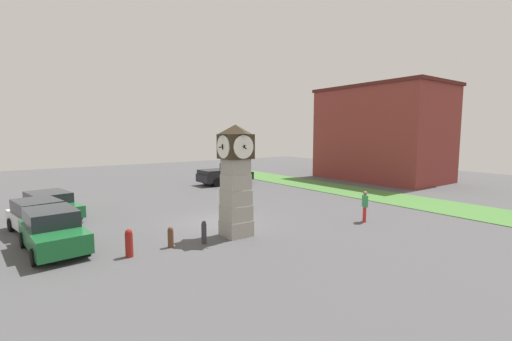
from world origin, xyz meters
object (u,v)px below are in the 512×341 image
at_px(clock_tower, 236,178).
at_px(car_by_building, 53,230).
at_px(car_near_tower, 39,216).
at_px(pickup_truck, 226,174).
at_px(car_navy_sedan, 50,205).
at_px(bollard_near_tower, 232,225).
at_px(bollard_end_row, 129,243).
at_px(bollard_mid_row, 204,232).
at_px(bollard_far_row, 171,237).
at_px(pedestrian_crossing_lot, 365,204).

relative_size(clock_tower, car_by_building, 1.15).
relative_size(car_near_tower, pickup_truck, 0.91).
relative_size(car_navy_sedan, car_near_tower, 1.06).
bearing_deg(pickup_truck, bollard_near_tower, -29.87).
bearing_deg(car_by_building, bollard_end_row, 41.84).
xyz_separation_m(bollard_mid_row, car_navy_sedan, (-8.87, -4.85, 0.24)).
relative_size(car_near_tower, car_by_building, 1.05).
bearing_deg(bollard_far_row, car_by_building, -121.17).
height_order(clock_tower, bollard_end_row, clock_tower).
height_order(bollard_end_row, car_near_tower, car_near_tower).
bearing_deg(bollard_mid_row, car_by_building, -117.41).
height_order(bollard_near_tower, bollard_far_row, bollard_near_tower).
relative_size(bollard_end_row, car_by_building, 0.25).
bearing_deg(bollard_far_row, car_near_tower, -143.30).
relative_size(bollard_near_tower, car_navy_sedan, 0.22).
distance_m(bollard_near_tower, pedestrian_crossing_lot, 7.34).
bearing_deg(pedestrian_crossing_lot, bollard_end_row, -99.75).
bearing_deg(car_by_building, pedestrian_crossing_lot, 71.99).
bearing_deg(clock_tower, bollard_mid_row, -83.99).
xyz_separation_m(clock_tower, bollard_end_row, (-0.05, -4.77, -2.09)).
relative_size(car_by_building, pickup_truck, 0.87).
bearing_deg(bollard_mid_row, pickup_truck, 146.09).
bearing_deg(pedestrian_crossing_lot, bollard_mid_row, -101.63).
xyz_separation_m(clock_tower, bollard_far_row, (-0.17, -3.08, -2.21)).
bearing_deg(bollard_near_tower, bollard_mid_row, -85.38).
bearing_deg(pedestrian_crossing_lot, clock_tower, -105.90).
bearing_deg(bollard_end_row, car_near_tower, -156.47).
height_order(bollard_end_row, pickup_truck, pickup_truck).
bearing_deg(bollard_mid_row, bollard_end_row, -94.35).
relative_size(bollard_far_row, car_by_building, 0.20).
relative_size(clock_tower, bollard_mid_row, 5.16).
bearing_deg(bollard_far_row, bollard_near_tower, 85.17).
relative_size(bollard_far_row, pickup_truck, 0.17).
distance_m(bollard_mid_row, bollard_end_row, 3.04).
height_order(bollard_mid_row, pickup_truck, pickup_truck).
xyz_separation_m(bollard_far_row, pickup_truck, (-13.88, 10.91, 0.49)).
relative_size(bollard_near_tower, bollard_far_row, 1.26).
xyz_separation_m(bollard_near_tower, pickup_truck, (-14.12, 8.11, 0.38)).
bearing_deg(bollard_mid_row, pedestrian_crossing_lot, 78.37).
height_order(bollard_near_tower, car_navy_sedan, car_navy_sedan).
bearing_deg(bollard_mid_row, car_navy_sedan, -151.33).
bearing_deg(pickup_truck, car_near_tower, -61.38).
bearing_deg(car_near_tower, bollard_mid_row, 42.77).
height_order(car_by_building, pedestrian_crossing_lot, car_by_building).
distance_m(car_by_building, pedestrian_crossing_lot, 14.54).
distance_m(clock_tower, bollard_near_tower, 2.11).
xyz_separation_m(car_near_tower, pickup_truck, (-8.25, 15.11, 0.15)).
distance_m(bollard_near_tower, bollard_mid_row, 1.47).
height_order(bollard_near_tower, car_by_building, car_by_building).
distance_m(bollard_mid_row, pickup_truck, 17.16).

